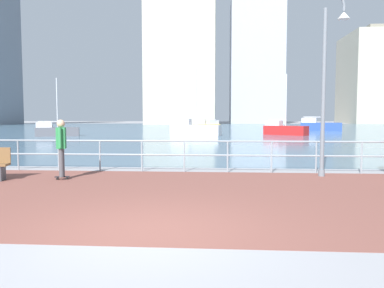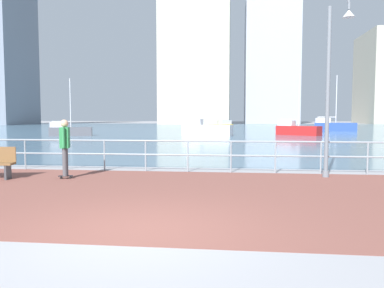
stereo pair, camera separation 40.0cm
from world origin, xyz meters
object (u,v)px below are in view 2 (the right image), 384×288
at_px(skateboarder, 65,143).
at_px(sailboat_red, 334,126).
at_px(lamppost, 334,73).
at_px(sailboat_blue, 297,129).
at_px(sailboat_navy, 217,127).
at_px(sailboat_gray, 69,130).
at_px(sailboat_ivory, 206,129).

height_order(skateboarder, sailboat_red, sailboat_red).
bearing_deg(lamppost, sailboat_blue, 82.98).
xyz_separation_m(sailboat_red, sailboat_blue, (-6.31, -10.98, -0.09)).
distance_m(lamppost, sailboat_blue, 26.68).
distance_m(lamppost, skateboarder, 8.08).
height_order(sailboat_red, sailboat_navy, sailboat_red).
distance_m(sailboat_blue, sailboat_gray, 21.91).
relative_size(skateboarder, sailboat_navy, 0.29).
height_order(lamppost, sailboat_gray, lamppost).
relative_size(lamppost, sailboat_blue, 0.93).
distance_m(sailboat_ivory, sailboat_navy, 9.15).
bearing_deg(sailboat_gray, sailboat_ivory, 10.09).
distance_m(lamppost, sailboat_gray, 29.15).
xyz_separation_m(lamppost, skateboarder, (-7.73, -1.16, -2.05)).
bearing_deg(sailboat_red, lamppost, -104.35).
xyz_separation_m(sailboat_ivory, sailboat_gray, (-12.72, -2.26, -0.13)).
relative_size(sailboat_blue, sailboat_gray, 1.11).
bearing_deg(sailboat_navy, skateboarder, -94.61).
relative_size(skateboarder, sailboat_blue, 0.29).
height_order(sailboat_ivory, sailboat_navy, sailboat_ivory).
distance_m(sailboat_ivory, sailboat_red, 19.70).
relative_size(lamppost, sailboat_ivory, 0.83).
bearing_deg(sailboat_ivory, sailboat_blue, 10.13).
xyz_separation_m(sailboat_ivory, sailboat_navy, (0.71, 9.13, -0.08)).
bearing_deg(skateboarder, sailboat_blue, 68.26).
bearing_deg(lamppost, sailboat_gray, 129.14).
bearing_deg(lamppost, sailboat_ivory, 102.76).
distance_m(sailboat_red, sailboat_gray, 31.58).
relative_size(lamppost, skateboarder, 3.25).
bearing_deg(sailboat_navy, sailboat_ivory, -94.46).
bearing_deg(sailboat_red, sailboat_navy, -166.62).
bearing_deg(sailboat_navy, lamppost, -81.78).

